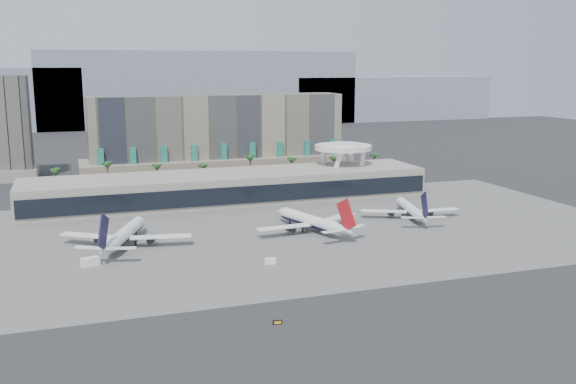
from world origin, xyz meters
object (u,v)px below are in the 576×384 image
object	(u,v)px
airliner_centre	(312,221)
airliner_left	(124,235)
service_vehicle_b	(270,261)
airliner_right	(411,209)
taxiway_sign	(277,322)
service_vehicle_a	(90,262)

from	to	relation	value
airliner_centre	airliner_left	bearing A→B (deg)	161.15
airliner_left	service_vehicle_b	bearing A→B (deg)	-18.02
airliner_centre	service_vehicle_b	world-z (taller)	airliner_centre
airliner_right	taxiway_sign	bearing A→B (deg)	-120.98
airliner_centre	airliner_right	xyz separation A→B (m)	(42.60, 6.28, -0.34)
service_vehicle_a	service_vehicle_b	xyz separation A→B (m)	(49.79, -14.88, -0.43)
airliner_right	taxiway_sign	size ratio (longest dim) A/B	17.41
airliner_centre	taxiway_sign	distance (m)	82.34
airliner_right	service_vehicle_a	size ratio (longest dim) A/B	7.62
airliner_centre	airliner_right	bearing A→B (deg)	-8.81
service_vehicle_b	taxiway_sign	distance (m)	44.67
service_vehicle_b	airliner_left	bearing A→B (deg)	146.13
airliner_left	airliner_centre	size ratio (longest dim) A/B	1.00
airliner_left	airliner_centre	xyz separation A→B (m)	(63.40, -1.84, -0.10)
taxiway_sign	service_vehicle_a	bearing A→B (deg)	130.25
service_vehicle_a	service_vehicle_b	world-z (taller)	service_vehicle_a
service_vehicle_a	taxiway_sign	world-z (taller)	service_vehicle_a
airliner_right	taxiway_sign	distance (m)	112.52
airliner_right	service_vehicle_a	xyz separation A→B (m)	(-117.06, -22.08, -2.18)
airliner_right	service_vehicle_b	xyz separation A→B (m)	(-67.27, -36.96, -2.61)
airliner_centre	service_vehicle_b	xyz separation A→B (m)	(-24.67, -30.68, -2.94)
service_vehicle_a	airliner_left	bearing A→B (deg)	37.87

